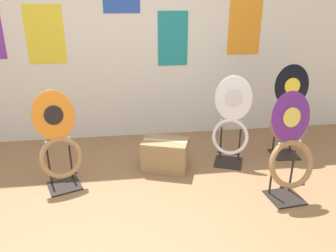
{
  "coord_description": "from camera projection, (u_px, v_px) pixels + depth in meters",
  "views": [
    {
      "loc": [
        0.03,
        -1.67,
        1.63
      ],
      "look_at": [
        0.4,
        1.04,
        0.55
      ],
      "focal_mm": 35.0,
      "sensor_mm": 36.0,
      "label": 1
    }
  ],
  "objects": [
    {
      "name": "toilet_seat_display_purple_note",
      "position": [
        291.0,
        155.0,
        2.7
      ],
      "size": [
        0.42,
        0.31,
        0.94
      ],
      "color": "black",
      "rests_on": "ground_plane"
    },
    {
      "name": "toilet_seat_display_white_plain",
      "position": [
        231.0,
        122.0,
        3.31
      ],
      "size": [
        0.43,
        0.37,
        0.91
      ],
      "color": "black",
      "rests_on": "ground_plane"
    },
    {
      "name": "wall_back",
      "position": [
        119.0,
        28.0,
        3.69
      ],
      "size": [
        8.0,
        0.07,
        2.6
      ],
      "color": "silver",
      "rests_on": "ground_plane"
    },
    {
      "name": "toilet_seat_display_orange_sun",
      "position": [
        59.0,
        144.0,
        2.89
      ],
      "size": [
        0.44,
        0.4,
        0.89
      ],
      "color": "black",
      "rests_on": "ground_plane"
    },
    {
      "name": "toilet_seat_display_jazz_black",
      "position": [
        290.0,
        115.0,
        3.46
      ],
      "size": [
        0.43,
        0.3,
        1.0
      ],
      "color": "black",
      "rests_on": "ground_plane"
    },
    {
      "name": "storage_box",
      "position": [
        165.0,
        155.0,
        3.28
      ],
      "size": [
        0.51,
        0.42,
        0.31
      ],
      "color": "#93754C",
      "rests_on": "ground_plane"
    }
  ]
}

